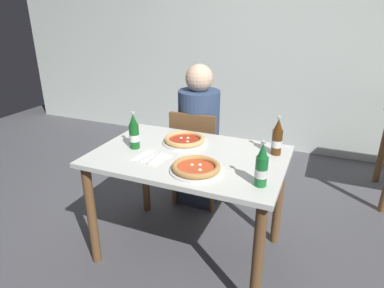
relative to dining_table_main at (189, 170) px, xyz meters
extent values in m
plane|color=#4C4C51|center=(0.00, 0.00, -0.64)|extent=(8.00, 8.00, 0.00)
cube|color=silver|center=(0.00, 2.20, 0.66)|extent=(7.00, 0.10, 2.60)
cube|color=silver|center=(0.00, 0.00, 0.10)|extent=(1.20, 0.80, 0.03)
cylinder|color=brown|center=(-0.54, -0.34, -0.28)|extent=(0.06, 0.06, 0.72)
cylinder|color=brown|center=(0.54, -0.34, -0.28)|extent=(0.06, 0.06, 0.72)
cylinder|color=brown|center=(-0.54, 0.34, -0.28)|extent=(0.06, 0.06, 0.72)
cylinder|color=brown|center=(0.54, 0.34, -0.28)|extent=(0.06, 0.06, 0.72)
cube|color=brown|center=(-0.20, 0.68, -0.21)|extent=(0.42, 0.42, 0.04)
cube|color=brown|center=(-0.19, 0.50, 0.01)|extent=(0.38, 0.05, 0.40)
cylinder|color=brown|center=(-0.03, 0.86, -0.43)|extent=(0.04, 0.04, 0.41)
cylinder|color=brown|center=(-0.37, 0.84, -0.43)|extent=(0.04, 0.04, 0.41)
cylinder|color=brown|center=(-0.02, 0.52, -0.43)|extent=(0.04, 0.04, 0.41)
cylinder|color=brown|center=(-0.36, 0.50, -0.43)|extent=(0.04, 0.04, 0.41)
cube|color=#2D3342|center=(-0.20, 0.66, -0.41)|extent=(0.32, 0.28, 0.45)
cylinder|color=#33476B|center=(-0.20, 0.66, 0.09)|extent=(0.34, 0.34, 0.55)
sphere|color=beige|center=(-0.20, 0.66, 0.46)|extent=(0.22, 0.22, 0.22)
cylinder|color=brown|center=(1.32, 1.68, -0.28)|extent=(0.06, 0.06, 0.72)
cylinder|color=white|center=(-0.10, 0.16, 0.12)|extent=(0.30, 0.30, 0.01)
cylinder|color=#AD2D19|center=(-0.10, 0.16, 0.13)|extent=(0.21, 0.21, 0.01)
torus|color=tan|center=(-0.10, 0.16, 0.14)|extent=(0.28, 0.28, 0.03)
sphere|color=silver|center=(-0.14, 0.19, 0.13)|extent=(0.02, 0.02, 0.02)
sphere|color=silver|center=(-0.07, 0.14, 0.13)|extent=(0.02, 0.02, 0.02)
sphere|color=silver|center=(-0.10, 0.20, 0.13)|extent=(0.02, 0.02, 0.02)
cylinder|color=white|center=(0.13, -0.20, 0.12)|extent=(0.30, 0.30, 0.01)
cylinder|color=#CC4723|center=(0.13, -0.20, 0.13)|extent=(0.21, 0.21, 0.01)
torus|color=#B78447|center=(0.13, -0.20, 0.14)|extent=(0.28, 0.28, 0.03)
sphere|color=silver|center=(0.10, -0.18, 0.13)|extent=(0.02, 0.02, 0.02)
sphere|color=silver|center=(0.16, -0.22, 0.13)|extent=(0.02, 0.02, 0.02)
sphere|color=silver|center=(0.14, -0.16, 0.13)|extent=(0.02, 0.02, 0.02)
cylinder|color=#512D0F|center=(0.50, 0.21, 0.19)|extent=(0.06, 0.06, 0.16)
cone|color=#512D0F|center=(0.50, 0.21, 0.31)|extent=(0.05, 0.05, 0.07)
cylinder|color=#B7B7BC|center=(0.50, 0.21, 0.36)|extent=(0.03, 0.03, 0.01)
cylinder|color=white|center=(0.50, 0.21, 0.19)|extent=(0.07, 0.07, 0.04)
cylinder|color=#196B2D|center=(0.50, -0.23, 0.19)|extent=(0.06, 0.06, 0.16)
cone|color=#196B2D|center=(0.50, -0.23, 0.31)|extent=(0.05, 0.05, 0.07)
cylinder|color=#B7B7BC|center=(0.50, -0.23, 0.36)|extent=(0.03, 0.03, 0.01)
cylinder|color=white|center=(0.50, -0.23, 0.19)|extent=(0.07, 0.07, 0.04)
cylinder|color=#14591E|center=(-0.37, -0.04, 0.19)|extent=(0.06, 0.06, 0.16)
cone|color=#14591E|center=(-0.37, -0.04, 0.31)|extent=(0.05, 0.05, 0.07)
cylinder|color=#B7B7BC|center=(-0.37, -0.04, 0.36)|extent=(0.03, 0.03, 0.01)
cylinder|color=white|center=(-0.37, -0.04, 0.19)|extent=(0.07, 0.07, 0.04)
cube|color=white|center=(-0.19, -0.14, 0.12)|extent=(0.20, 0.20, 0.00)
cube|color=silver|center=(-0.17, -0.14, 0.12)|extent=(0.02, 0.19, 0.00)
cube|color=silver|center=(-0.21, -0.14, 0.12)|extent=(0.04, 0.17, 0.00)
camera|label=1|loc=(0.76, -1.76, 0.96)|focal=30.99mm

